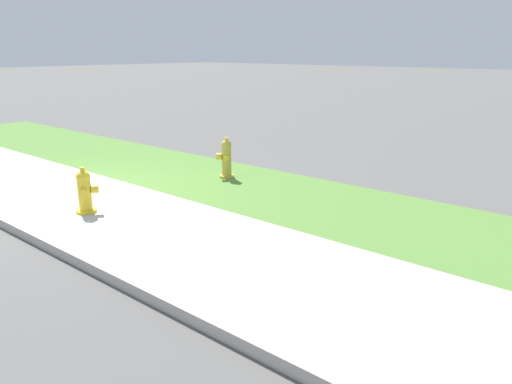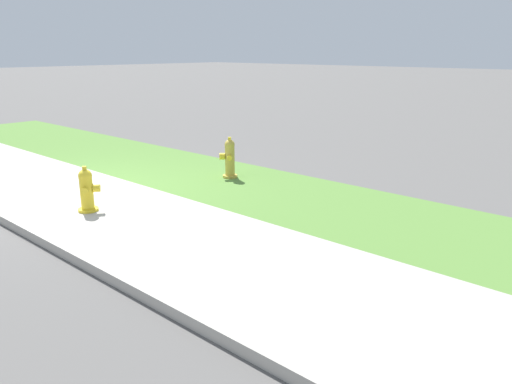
% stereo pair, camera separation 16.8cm
% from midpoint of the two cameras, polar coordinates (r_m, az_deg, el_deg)
% --- Properties ---
extents(ground_plane, '(120.00, 120.00, 0.00)m').
position_cam_midpoint_polar(ground_plane, '(8.65, -20.25, -0.30)').
color(ground_plane, '#5B5956').
extents(sidewalk_pavement, '(18.00, 2.30, 0.01)m').
position_cam_midpoint_polar(sidewalk_pavement, '(8.65, -20.26, -0.27)').
color(sidewalk_pavement, '#ADA89E').
rests_on(sidewalk_pavement, ground).
extents(grass_verge, '(18.00, 2.48, 0.01)m').
position_cam_midpoint_polar(grass_verge, '(9.93, -8.06, 2.58)').
color(grass_verge, '#568438').
rests_on(grass_verge, ground).
extents(fire_hydrant_at_driveway, '(0.33, 0.33, 0.75)m').
position_cam_midpoint_polar(fire_hydrant_at_driveway, '(9.13, -2.52, 3.87)').
color(fire_hydrant_at_driveway, gold).
rests_on(fire_hydrant_at_driveway, ground).
extents(fire_hydrant_by_grass_verge, '(0.35, 0.34, 0.68)m').
position_cam_midpoint_polar(fire_hydrant_by_grass_verge, '(7.57, -18.16, 0.19)').
color(fire_hydrant_by_grass_verge, yellow).
rests_on(fire_hydrant_by_grass_verge, ground).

